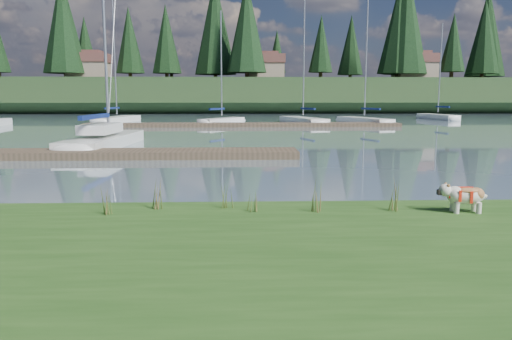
{
  "coord_description": "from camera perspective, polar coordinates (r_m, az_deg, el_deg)",
  "views": [
    {
      "loc": [
        1.55,
        -11.48,
        2.47
      ],
      "look_at": [
        1.96,
        -0.5,
        0.85
      ],
      "focal_mm": 35.0,
      "sensor_mm": 36.0,
      "label": 1
    }
  ],
  "objects": [
    {
      "name": "weed_5",
      "position": [
        9.66,
        15.46,
        -2.77
      ],
      "size": [
        0.17,
        0.14,
        0.73
      ],
      "color": "#475B23",
      "rests_on": "bank"
    },
    {
      "name": "sailboat_bg_2",
      "position": [
        45.43,
        -3.53,
        5.67
      ],
      "size": [
        4.5,
        6.26,
        9.99
      ],
      "rotation": [
        0.0,
        0.0,
        1.02
      ],
      "color": "silver",
      "rests_on": "ground"
    },
    {
      "name": "conifer_3",
      "position": [
        84.79,
        -10.26,
        14.53
      ],
      "size": [
        4.84,
        4.84,
        12.25
      ],
      "color": "#382619",
      "rests_on": "ridge"
    },
    {
      "name": "sailboat_bg_4",
      "position": [
        47.31,
        11.8,
        5.61
      ],
      "size": [
        4.12,
        8.1,
        11.83
      ],
      "rotation": [
        0.0,
        0.0,
        1.9
      ],
      "color": "silver",
      "rests_on": "ground"
    },
    {
      "name": "weed_1",
      "position": [
        9.58,
        -3.3,
        -3.18
      ],
      "size": [
        0.17,
        0.14,
        0.49
      ],
      "color": "#475B23",
      "rests_on": "bank"
    },
    {
      "name": "dock_near",
      "position": [
        21.35,
        -17.17,
        1.77
      ],
      "size": [
        16.0,
        2.0,
        0.3
      ],
      "primitive_type": "cube",
      "color": "#4C3D2C",
      "rests_on": "ground"
    },
    {
      "name": "ground",
      "position": [
        41.59,
        -4.26,
        4.96
      ],
      "size": [
        200.0,
        200.0,
        0.0
      ],
      "primitive_type": "plane",
      "color": "gray",
      "rests_on": "ground"
    },
    {
      "name": "conifer_5",
      "position": [
        83.01,
        7.45,
        14.1
      ],
      "size": [
        3.96,
        3.96,
        10.35
      ],
      "color": "#382619",
      "rests_on": "ridge"
    },
    {
      "name": "mud_lip",
      "position": [
        10.29,
        -10.76,
        -5.27
      ],
      "size": [
        60.0,
        0.5,
        0.14
      ],
      "primitive_type": "cube",
      "color": "#33281C",
      "rests_on": "ground"
    },
    {
      "name": "conifer_6",
      "position": [
        84.56,
        16.8,
        15.87
      ],
      "size": [
        7.04,
        7.04,
        17.0
      ],
      "color": "#382619",
      "rests_on": "ridge"
    },
    {
      "name": "bank",
      "position": [
        6.15,
        -17.08,
        -13.96
      ],
      "size": [
        60.0,
        9.0,
        0.35
      ],
      "primitive_type": "cube",
      "color": "#2C521B",
      "rests_on": "ground"
    },
    {
      "name": "conifer_7",
      "position": [
        92.38,
        24.62,
        13.69
      ],
      "size": [
        5.28,
        5.28,
        13.2
      ],
      "color": "#382619",
      "rests_on": "ridge"
    },
    {
      "name": "house_1",
      "position": [
        82.75,
        1.0,
        11.74
      ],
      "size": [
        6.3,
        5.3,
        4.65
      ],
      "color": "gray",
      "rests_on": "ridge"
    },
    {
      "name": "sailboat_bg_5",
      "position": [
        58.37,
        19.73,
        5.79
      ],
      "size": [
        2.58,
        7.26,
        10.29
      ],
      "rotation": [
        0.0,
        0.0,
        1.74
      ],
      "color": "silver",
      "rests_on": "ground"
    },
    {
      "name": "conifer_4",
      "position": [
        78.22,
        -1.07,
        16.19
      ],
      "size": [
        6.16,
        6.16,
        15.1
      ],
      "color": "#382619",
      "rests_on": "ridge"
    },
    {
      "name": "dock_far",
      "position": [
        41.55,
        -1.49,
        5.18
      ],
      "size": [
        26.0,
        2.2,
        0.3
      ],
      "primitive_type": "cube",
      "color": "#4C3D2C",
      "rests_on": "ground"
    },
    {
      "name": "ridge",
      "position": [
        84.5,
        -3.19,
        8.4
      ],
      "size": [
        200.0,
        20.0,
        5.0
      ],
      "primitive_type": "cube",
      "color": "#1E3319",
      "rests_on": "ground"
    },
    {
      "name": "sailboat_main",
      "position": [
        26.42,
        -16.5,
        3.59
      ],
      "size": [
        2.35,
        9.55,
        13.55
      ],
      "rotation": [
        0.0,
        0.0,
        1.52
      ],
      "color": "silver",
      "rests_on": "ground"
    },
    {
      "name": "conifer_2",
      "position": [
        84.53,
        -21.18,
        15.37
      ],
      "size": [
        6.6,
        6.6,
        16.05
      ],
      "color": "#382619",
      "rests_on": "ridge"
    },
    {
      "name": "house_0",
      "position": [
        84.96,
        -18.56,
        11.23
      ],
      "size": [
        6.3,
        5.3,
        4.65
      ],
      "color": "gray",
      "rests_on": "ridge"
    },
    {
      "name": "bulldog",
      "position": [
        9.99,
        22.76,
        -2.61
      ],
      "size": [
        0.89,
        0.41,
        0.53
      ],
      "rotation": [
        0.0,
        0.0,
        3.09
      ],
      "color": "silver",
      "rests_on": "bank"
    },
    {
      "name": "sailboat_bg_1",
      "position": [
        50.88,
        -15.24,
        5.68
      ],
      "size": [
        3.29,
        8.91,
        12.95
      ],
      "rotation": [
        0.0,
        0.0,
        1.39
      ],
      "color": "silver",
      "rests_on": "ground"
    },
    {
      "name": "sailboat_bg_3",
      "position": [
        47.15,
        5.03,
        5.74
      ],
      "size": [
        4.0,
        9.06,
        12.99
      ],
      "rotation": [
        0.0,
        0.0,
        1.83
      ],
      "color": "silver",
      "rests_on": "ground"
    },
    {
      "name": "house_2",
      "position": [
        85.5,
        17.68,
        11.25
      ],
      "size": [
        6.3,
        5.3,
        4.65
      ],
      "color": "gray",
      "rests_on": "ridge"
    },
    {
      "name": "weed_0",
      "position": [
        9.7,
        -11.22,
        -2.95
      ],
      "size": [
        0.17,
        0.14,
        0.58
      ],
      "color": "#475B23",
      "rests_on": "bank"
    },
    {
      "name": "weed_3",
      "position": [
        9.48,
        -16.54,
        -3.52
      ],
      "size": [
        0.17,
        0.14,
        0.53
      ],
      "color": "#475B23",
      "rests_on": "bank"
    },
    {
      "name": "weed_2",
      "position": [
        9.3,
        6.95,
        -3.17
      ],
      "size": [
        0.17,
        0.14,
        0.64
      ],
      "color": "#475B23",
      "rests_on": "bank"
    },
    {
      "name": "weed_4",
      "position": [
        9.32,
        -0.24,
        -3.72
      ],
      "size": [
        0.17,
        0.14,
        0.4
      ],
      "color": "#475B23",
      "rests_on": "bank"
    }
  ]
}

